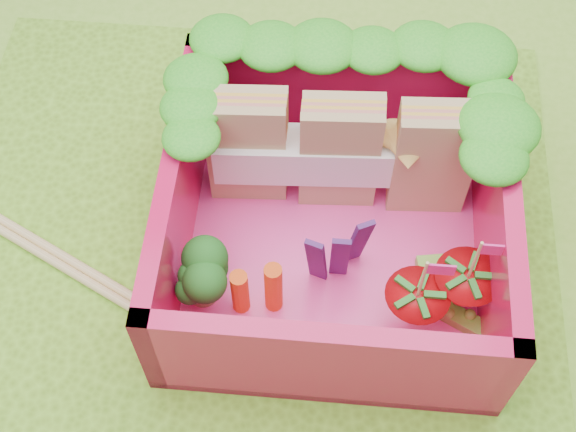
{
  "coord_description": "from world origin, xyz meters",
  "views": [
    {
      "loc": [
        0.33,
        -1.59,
        2.93
      ],
      "look_at": [
        0.18,
        0.07,
        0.28
      ],
      "focal_mm": 50.0,
      "sensor_mm": 36.0,
      "label": 1
    }
  ],
  "objects_px": {
    "broccoli": "(199,272)",
    "strawberry_right": "(463,291)",
    "strawberry_left": "(414,309)",
    "chopsticks": "(24,238)",
    "bento_box": "(335,216)",
    "sandwich_stack": "(341,153)"
  },
  "relations": [
    {
      "from": "bento_box",
      "to": "sandwich_stack",
      "type": "xyz_separation_m",
      "value": [
        0.01,
        0.27,
        0.05
      ]
    },
    {
      "from": "bento_box",
      "to": "strawberry_left",
      "type": "height_order",
      "value": "bento_box"
    },
    {
      "from": "broccoli",
      "to": "chopsticks",
      "type": "height_order",
      "value": "broccoli"
    },
    {
      "from": "strawberry_right",
      "to": "bento_box",
      "type": "bearing_deg",
      "value": 154.93
    },
    {
      "from": "bento_box",
      "to": "sandwich_stack",
      "type": "height_order",
      "value": "sandwich_stack"
    },
    {
      "from": "bento_box",
      "to": "broccoli",
      "type": "bearing_deg",
      "value": -151.72
    },
    {
      "from": "chopsticks",
      "to": "bento_box",
      "type": "bearing_deg",
      "value": 2.65
    },
    {
      "from": "broccoli",
      "to": "strawberry_left",
      "type": "height_order",
      "value": "strawberry_left"
    },
    {
      "from": "strawberry_left",
      "to": "chopsticks",
      "type": "distance_m",
      "value": 1.63
    },
    {
      "from": "sandwich_stack",
      "to": "strawberry_left",
      "type": "bearing_deg",
      "value": -62.48
    },
    {
      "from": "bento_box",
      "to": "sandwich_stack",
      "type": "relative_size",
      "value": 1.22
    },
    {
      "from": "broccoli",
      "to": "strawberry_right",
      "type": "height_order",
      "value": "strawberry_right"
    },
    {
      "from": "sandwich_stack",
      "to": "broccoli",
      "type": "height_order",
      "value": "sandwich_stack"
    },
    {
      "from": "broccoli",
      "to": "strawberry_right",
      "type": "distance_m",
      "value": 1.0
    },
    {
      "from": "sandwich_stack",
      "to": "strawberry_left",
      "type": "xyz_separation_m",
      "value": [
        0.31,
        -0.59,
        -0.15
      ]
    },
    {
      "from": "strawberry_left",
      "to": "strawberry_right",
      "type": "relative_size",
      "value": 0.98
    },
    {
      "from": "strawberry_left",
      "to": "chopsticks",
      "type": "height_order",
      "value": "strawberry_left"
    },
    {
      "from": "bento_box",
      "to": "broccoli",
      "type": "relative_size",
      "value": 4.08
    },
    {
      "from": "bento_box",
      "to": "chopsticks",
      "type": "relative_size",
      "value": 0.72
    },
    {
      "from": "broccoli",
      "to": "strawberry_right",
      "type": "bearing_deg",
      "value": 1.93
    },
    {
      "from": "bento_box",
      "to": "broccoli",
      "type": "height_order",
      "value": "bento_box"
    },
    {
      "from": "broccoli",
      "to": "strawberry_left",
      "type": "distance_m",
      "value": 0.82
    }
  ]
}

